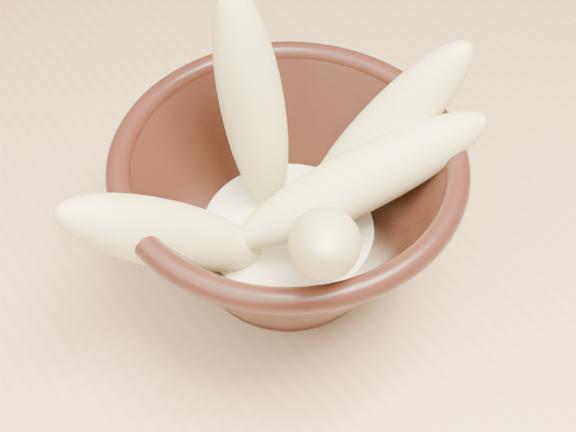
% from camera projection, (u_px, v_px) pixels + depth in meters
% --- Properties ---
extents(table, '(1.20, 0.80, 0.75)m').
position_uv_depth(table, '(217.00, 361.00, 0.58)').
color(table, tan).
rests_on(table, ground).
extents(bowl, '(0.21, 0.21, 0.11)m').
position_uv_depth(bowl, '(288.00, 206.00, 0.49)').
color(bowl, black).
rests_on(bowl, table).
extents(milk_puddle, '(0.12, 0.12, 0.02)m').
position_uv_depth(milk_puddle, '(288.00, 234.00, 0.51)').
color(milk_puddle, '#FFF9CD').
rests_on(milk_puddle, bowl).
extents(banana_upright, '(0.04, 0.07, 0.16)m').
position_uv_depth(banana_upright, '(252.00, 104.00, 0.47)').
color(banana_upright, '#C8BD76').
rests_on(banana_upright, bowl).
extents(banana_left, '(0.14, 0.06, 0.12)m').
position_uv_depth(banana_left, '(168.00, 234.00, 0.44)').
color(banana_left, '#C8BD76').
rests_on(banana_left, bowl).
extents(banana_right, '(0.13, 0.06, 0.13)m').
position_uv_depth(banana_right, '(384.00, 134.00, 0.48)').
color(banana_right, '#C8BD76').
rests_on(banana_right, bowl).
extents(banana_across, '(0.17, 0.08, 0.09)m').
position_uv_depth(banana_across, '(359.00, 181.00, 0.46)').
color(banana_across, '#C8BD76').
rests_on(banana_across, bowl).
extents(banana_front, '(0.11, 0.13, 0.15)m').
position_uv_depth(banana_front, '(324.00, 242.00, 0.42)').
color(banana_front, '#C8BD76').
rests_on(banana_front, bowl).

